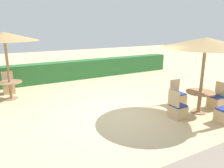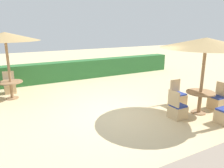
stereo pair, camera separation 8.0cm
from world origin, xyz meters
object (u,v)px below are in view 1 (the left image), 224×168
Objects in this scene: patio_chair_back_left_north at (9,87)px; patio_chair_front_right_west at (177,110)px; patio_chair_front_right_north at (178,98)px; patio_chair_front_right_east at (216,101)px; round_table_front_right at (200,97)px; parasol_front_right at (206,43)px; parasol_back_left at (4,37)px; round_table_back_left at (10,86)px.

patio_chair_front_right_west is (4.43, -5.52, 0.00)m from patio_chair_back_left_north.
patio_chair_front_right_east is (0.94, -0.94, 0.00)m from patio_chair_front_right_north.
round_table_front_right is 1.00× the size of patio_chair_front_right_west.
patio_chair_front_right_west is (-0.97, 0.03, -2.07)m from parasol_front_right.
patio_chair_front_right_east is (1.87, -0.04, 0.00)m from patio_chair_front_right_west.
patio_chair_front_right_north is (-0.04, 0.93, -2.07)m from parasol_front_right.
parasol_back_left reaches higher than patio_chair_front_right_north.
round_table_back_left is 0.92m from patio_chair_back_left_north.
patio_chair_front_right_west is at bearing -46.42° from round_table_back_left.
patio_chair_front_right_east is at bearing -36.72° from parasol_back_left.
patio_chair_back_left_north reaches higher than round_table_front_right.
patio_chair_front_right_west and patio_chair_front_right_east have the same top height.
round_table_back_left is 7.14m from round_table_front_right.
parasol_back_left reaches higher than parasol_front_right.
round_table_front_right is at bearing 134.15° from patio_chair_back_left_north.
round_table_front_right is (5.39, -5.56, 0.29)m from patio_chair_back_left_north.
patio_chair_back_left_north is 7.08m from patio_chair_front_right_north.
patio_chair_front_right_west is (-0.97, 0.03, -0.29)m from round_table_front_right.
round_table_back_left is at bearing 139.04° from round_table_front_right.
patio_chair_back_left_north is at bearing -141.30° from patio_chair_front_right_west.
patio_chair_front_right_north is 1.00× the size of patio_chair_front_right_west.
parasol_back_left is 2.83× the size of round_table_front_right.
parasol_front_right is 3.05× the size of patio_chair_front_right_west.
parasol_front_right is 2.26m from patio_chair_front_right_east.
patio_chair_front_right_north is (5.35, -3.75, -2.19)m from parasol_back_left.
patio_chair_front_right_east is at bearing -0.67° from round_table_front_right.
parasol_back_left is 1.93m from round_table_back_left.
round_table_back_left is 0.98× the size of patio_chair_front_right_east.
patio_chair_front_right_north is at bearing -35.06° from round_table_back_left.
patio_chair_front_right_north is 1.29m from patio_chair_front_right_west.
patio_chair_front_right_east is (6.29, -4.69, -2.19)m from parasol_back_left.
patio_chair_front_right_east reaches higher than round_table_back_left.
patio_chair_front_right_west is at bearing -46.42° from parasol_back_left.
round_table_front_right is at bearing -40.96° from parasol_back_left.
patio_chair_front_right_north is at bearing 139.14° from patio_chair_back_left_north.
patio_chair_front_right_west reaches higher than round_table_back_left.
parasol_back_left is 2.36m from patio_chair_back_left_north.
patio_chair_back_left_north is at bearing 90.25° from parasol_back_left.
patio_chair_front_right_east is at bearing 88.69° from patio_chair_front_right_west.
patio_chair_front_right_north is at bearing 45.06° from patio_chair_front_right_east.
patio_chair_front_right_north is (5.35, -4.63, 0.00)m from patio_chair_back_left_north.
patio_chair_front_right_west is at bearing 88.69° from patio_chair_front_right_east.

